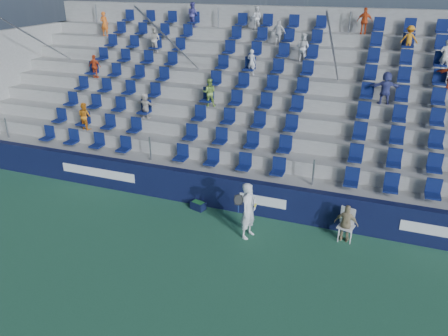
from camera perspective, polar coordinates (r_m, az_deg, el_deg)
name	(u,v)px	position (r m, az deg, el deg)	size (l,w,h in m)	color
ground	(184,257)	(13.01, -5.24, -11.50)	(70.00, 70.00, 0.00)	#2B6547
sponsor_wall	(222,192)	(15.17, -0.24, -3.19)	(24.00, 0.32, 1.20)	#0F1437
grandstand	(263,110)	(19.12, 5.17, 7.53)	(24.00, 8.17, 6.63)	#A2A29D
tennis_player	(249,211)	(13.42, 3.23, -5.57)	(0.70, 0.75, 1.83)	silver
line_judge_chair	(347,222)	(13.99, 15.73, -6.78)	(0.55, 0.56, 1.03)	white
line_judge	(346,224)	(13.84, 15.68, -7.00)	(0.72, 0.30, 1.23)	tan
ball_bin	(198,205)	(15.31, -3.40, -4.86)	(0.57, 0.45, 0.28)	#0E1433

